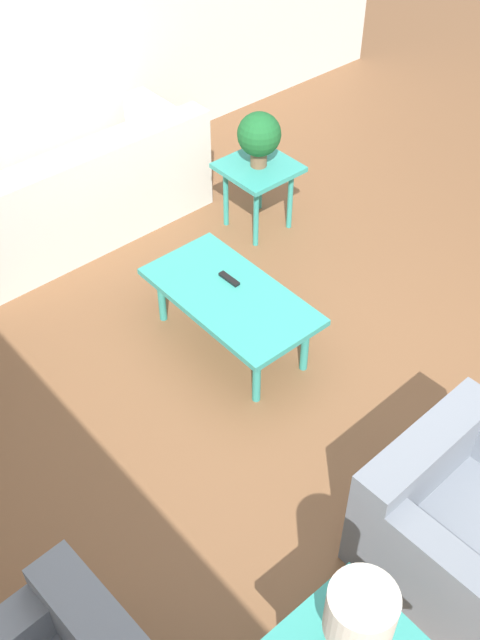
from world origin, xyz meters
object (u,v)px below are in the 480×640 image
at_px(side_table_plant, 258,175).
at_px(potted_plant, 259,135).
at_px(armchair, 464,525).
at_px(coffee_table, 230,299).
at_px(sofa, 66,200).
at_px(table_lamp, 360,615).

height_order(side_table_plant, potted_plant, potted_plant).
height_order(armchair, side_table_plant, armchair).
bearing_deg(coffee_table, sofa, 5.41).
height_order(coffee_table, potted_plant, potted_plant).
bearing_deg(side_table_plant, table_lamp, 144.19).
height_order(side_table_plant, table_lamp, table_lamp).
relative_size(armchair, potted_plant, 2.19).
relative_size(sofa, coffee_table, 1.89).
distance_m(coffee_table, side_table_plant, 1.30).
bearing_deg(table_lamp, sofa, -13.80).
xyz_separation_m(coffee_table, table_lamp, (-2.00, 1.07, 0.44)).
relative_size(coffee_table, table_lamp, 2.74).
bearing_deg(coffee_table, side_table_plant, -49.36).
relative_size(sofa, armchair, 2.40).
relative_size(side_table_plant, potted_plant, 1.31).
distance_m(side_table_plant, table_lamp, 3.52).
distance_m(armchair, coffee_table, 1.90).
xyz_separation_m(armchair, coffee_table, (1.89, -0.13, 0.09)).
bearing_deg(potted_plant, armchair, 157.84).
bearing_deg(table_lamp, side_table_plant, -35.81).
bearing_deg(armchair, table_lamp, -175.45).
bearing_deg(coffee_table, table_lamp, 151.91).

